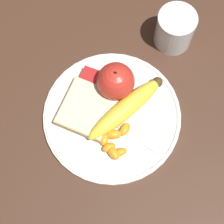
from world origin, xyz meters
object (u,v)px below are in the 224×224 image
(banana, at_px, (126,108))
(bread_slice, at_px, (88,109))
(plate, at_px, (112,116))
(jam_packet, at_px, (89,79))
(fork, at_px, (113,121))
(juice_glass, at_px, (175,30))
(apple, at_px, (116,81))

(banana, relative_size, bread_slice, 1.69)
(plate, bearing_deg, jam_packet, 54.18)
(fork, bearing_deg, juice_glass, -88.73)
(juice_glass, xyz_separation_m, apple, (-0.16, 0.07, 0.01))
(plate, bearing_deg, bread_slice, 101.18)
(banana, distance_m, jam_packet, 0.10)
(plate, distance_m, jam_packet, 0.09)
(plate, xyz_separation_m, juice_glass, (0.22, -0.06, 0.03))
(plate, xyz_separation_m, bread_slice, (-0.01, 0.05, 0.02))
(juice_glass, xyz_separation_m, fork, (-0.23, 0.05, -0.03))
(plate, height_order, fork, fork)
(juice_glass, bearing_deg, bread_slice, 155.43)
(juice_glass, relative_size, jam_packet, 1.94)
(banana, bearing_deg, bread_slice, 111.47)
(banana, xyz_separation_m, bread_slice, (-0.03, 0.07, -0.01))
(apple, relative_size, banana, 0.46)
(plate, relative_size, apple, 3.29)
(apple, xyz_separation_m, jam_packet, (-0.00, 0.06, -0.03))
(plate, relative_size, banana, 1.51)
(banana, bearing_deg, jam_packet, 70.58)
(juice_glass, bearing_deg, jam_packet, 142.43)
(jam_packet, bearing_deg, banana, -109.42)
(juice_glass, distance_m, apple, 0.18)
(plate, height_order, banana, banana)
(juice_glass, height_order, banana, juice_glass)
(bread_slice, relative_size, jam_packet, 2.51)
(banana, bearing_deg, plate, 128.80)
(juice_glass, bearing_deg, plate, 165.64)
(banana, relative_size, fork, 0.94)
(juice_glass, height_order, bread_slice, juice_glass)
(banana, distance_m, fork, 0.04)
(apple, bearing_deg, jam_packet, 95.01)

